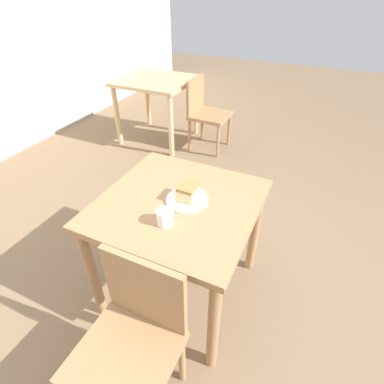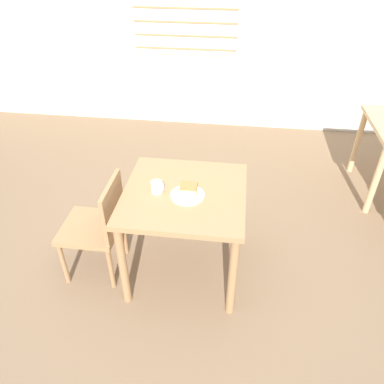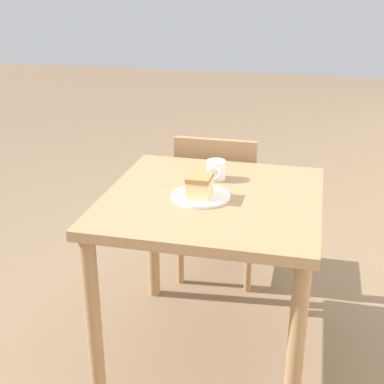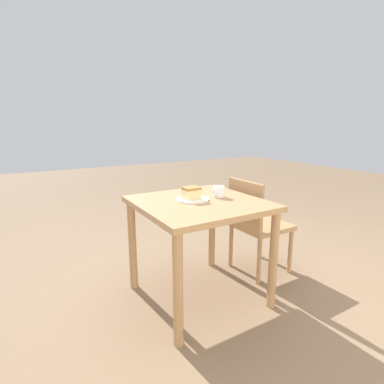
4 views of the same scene
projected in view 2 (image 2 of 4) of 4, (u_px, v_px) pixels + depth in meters
ground_plane at (161, 298)px, 2.78m from camera, size 14.00×14.00×0.00m
wall_back at (206, 12)px, 4.38m from camera, size 10.00×0.10×2.80m
dining_table_near at (184, 205)px, 2.66m from camera, size 0.85×0.85×0.75m
chair_near_window at (99, 224)px, 2.76m from camera, size 0.42×0.42×0.83m
plate at (187, 195)px, 2.55m from camera, size 0.23×0.23×0.01m
cake_slice at (189, 190)px, 2.52m from camera, size 0.11×0.09×0.08m
coffee_mug at (157, 187)px, 2.57m from camera, size 0.09×0.08×0.08m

